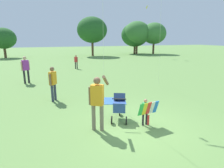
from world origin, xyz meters
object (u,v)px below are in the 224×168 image
at_px(person_adult_flyer, 97,99).
at_px(stroller, 119,104).
at_px(person_sitting_far, 76,61).
at_px(person_couple_left, 53,81).
at_px(child_with_butterfly_kite, 146,110).
at_px(person_red_shirt, 26,68).
at_px(picnic_blanket, 111,101).

xyz_separation_m(person_adult_flyer, stroller, (0.99, 0.55, -0.48)).
xyz_separation_m(person_sitting_far, person_couple_left, (-2.66, -9.41, 0.19)).
height_order(person_sitting_far, person_couple_left, person_couple_left).
bearing_deg(person_couple_left, person_sitting_far, 74.19).
bearing_deg(child_with_butterfly_kite, stroller, 130.27).
xyz_separation_m(stroller, person_red_shirt, (-3.65, 7.54, 0.46)).
xyz_separation_m(person_couple_left, picnic_blanket, (2.59, -0.97, -0.97)).
distance_m(child_with_butterfly_kite, stroller, 1.03).
relative_size(person_sitting_far, picnic_blanket, 0.96).
relative_size(stroller, person_red_shirt, 0.61).
relative_size(stroller, picnic_blanket, 0.79).
relative_size(person_red_shirt, picnic_blanket, 1.28).
bearing_deg(person_couple_left, child_with_butterfly_kite, -53.84).
relative_size(person_adult_flyer, person_sitting_far, 1.39).
height_order(child_with_butterfly_kite, person_couple_left, person_couple_left).
bearing_deg(person_red_shirt, person_couple_left, -71.54).
xyz_separation_m(person_sitting_far, picnic_blanket, (-0.07, -10.38, -0.79)).
xyz_separation_m(child_with_butterfly_kite, picnic_blanket, (-0.24, 2.91, -0.58)).
bearing_deg(child_with_butterfly_kite, picnic_blanket, 94.79).
height_order(person_red_shirt, person_couple_left, person_red_shirt).
bearing_deg(child_with_butterfly_kite, person_couple_left, 126.16).
distance_m(person_adult_flyer, person_sitting_far, 13.14).
distance_m(person_adult_flyer, person_couple_left, 3.83).
relative_size(child_with_butterfly_kite, person_adult_flyer, 0.51).
bearing_deg(person_red_shirt, stroller, -64.15).
bearing_deg(person_couple_left, person_red_shirt, 108.46).
bearing_deg(person_couple_left, person_adult_flyer, -72.08).
distance_m(person_red_shirt, person_couple_left, 4.69).
xyz_separation_m(stroller, person_couple_left, (-2.17, 3.09, 0.37)).
height_order(stroller, person_red_shirt, person_red_shirt).
distance_m(stroller, person_couple_left, 3.79).
relative_size(child_with_butterfly_kite, person_red_shirt, 0.53).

